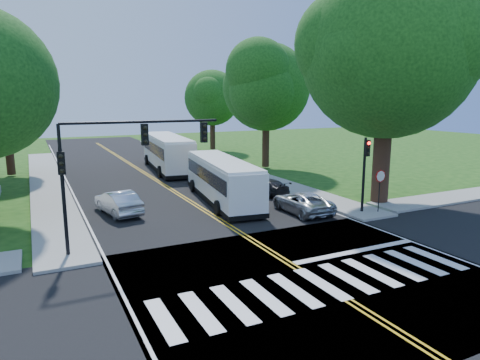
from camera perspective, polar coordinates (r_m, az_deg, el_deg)
ground at (r=16.96m, az=9.75°, el=-12.85°), size 140.00×140.00×0.00m
road at (r=32.58m, az=-9.08°, el=-1.32°), size 14.00×96.00×0.01m
cross_road at (r=16.96m, az=9.75°, el=-12.83°), size 60.00×12.00×0.01m
center_line at (r=36.35m, az=-10.95°, el=-0.12°), size 0.36×70.00×0.01m
edge_line_w at (r=35.24m, az=-21.67°, el=-1.03°), size 0.12×70.00×0.01m
edge_line_e at (r=38.65m, az=-1.19°, el=0.72°), size 0.12×70.00×0.01m
crosswalk at (r=16.59m, az=10.79°, el=-13.39°), size 12.60×3.00×0.01m
stop_bar at (r=20.18m, az=15.24°, el=-9.13°), size 6.60×0.40×0.01m
sidewalk_nw at (r=38.10m, az=-24.30°, el=-0.29°), size 2.60×40.00×0.15m
sidewalk_ne at (r=41.94m, az=-1.07°, el=1.60°), size 2.60×40.00×0.15m
tree_ne_big at (r=28.97m, az=19.15°, el=15.88°), size 10.80×10.80×14.91m
tree_west_far at (r=42.53m, az=-28.98°, el=9.77°), size 7.60×7.60×10.67m
tree_east_mid at (r=42.01m, az=3.53°, el=12.25°), size 8.40×8.40×11.93m
tree_east_far at (r=56.83m, az=-3.73°, el=10.85°), size 7.20×7.20×10.34m
signal_nw at (r=19.38m, az=-15.87°, el=3.33°), size 7.15×0.46×5.66m
signal_ne at (r=26.04m, az=16.33°, el=1.97°), size 0.30×0.46×4.40m
stop_sign at (r=26.41m, az=18.18°, el=-0.07°), size 0.76×0.08×2.53m
bus_lead at (r=28.44m, az=-2.45°, el=0.12°), size 3.83×11.16×2.83m
bus_follow at (r=41.70m, az=-9.68°, el=3.70°), size 4.05×12.84×3.27m
hatchback at (r=26.35m, az=-15.94°, el=-2.89°), size 2.22×4.49×1.42m
suv at (r=25.99m, az=8.27°, el=-2.93°), size 2.24×4.64×1.27m
dark_sedan at (r=30.56m, az=3.44°, el=-0.90°), size 2.29×4.18×1.15m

